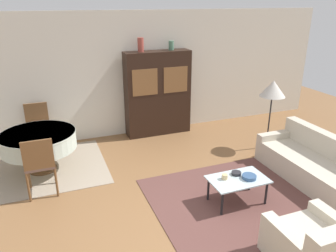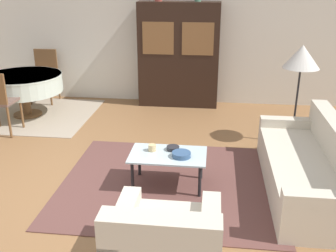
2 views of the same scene
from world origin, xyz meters
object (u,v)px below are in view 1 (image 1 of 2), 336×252
object	(u,v)px
bowl_small	(236,173)
bowl	(249,177)
dining_chair_near	(39,162)
coffee_table	(238,181)
dining_chair_far	(38,125)
display_cabinet	(158,93)
vase_tall	(141,45)
vase_short	(171,45)
dining_table	(39,141)
floor_lamp	(273,90)
armchair	(318,247)
cup	(225,177)
couch	(316,166)

from	to	relation	value
bowl_small	bowl	bearing A→B (deg)	-56.63
bowl	dining_chair_near	bearing A→B (deg)	155.36
coffee_table	dining_chair_far	world-z (taller)	dining_chair_far
dining_chair_near	dining_chair_far	bearing A→B (deg)	90.00
coffee_table	display_cabinet	world-z (taller)	display_cabinet
vase_tall	vase_short	size ratio (longest dim) A/B	1.46
dining_table	dining_chair_far	xyz separation A→B (m)	(-0.00, 0.87, -0.01)
dining_chair_near	vase_tall	bearing A→B (deg)	39.51
floor_lamp	vase_short	size ratio (longest dim) A/B	7.22
dining_chair_far	display_cabinet	bearing A→B (deg)	-178.23
display_cabinet	vase_short	distance (m)	1.08
bowl_small	vase_tall	distance (m)	3.41
floor_lamp	coffee_table	bearing A→B (deg)	-138.26
floor_lamp	armchair	bearing A→B (deg)	-117.36
armchair	display_cabinet	distance (m)	4.58
armchair	cup	world-z (taller)	armchair
display_cabinet	armchair	bearing A→B (deg)	-85.96
couch	floor_lamp	bearing A→B (deg)	-2.21
dining_table	dining_chair_near	size ratio (longest dim) A/B	1.32
floor_lamp	vase_tall	distance (m)	2.83
bowl	display_cabinet	bearing A→B (deg)	95.99
floor_lamp	vase_tall	xyz separation A→B (m)	(-2.19, 1.60, 0.78)
dining_chair_near	vase_short	xyz separation A→B (m)	(2.88, 1.81, 1.40)
display_cabinet	bowl	distance (m)	3.19
bowl	dining_table	bearing A→B (deg)	142.83
coffee_table	dining_chair_near	distance (m)	3.02
bowl	bowl_small	world-z (taller)	bowl
vase_tall	bowl_small	bearing A→B (deg)	-78.95
armchair	dining_table	bearing A→B (deg)	128.82
coffee_table	dining_table	xyz separation A→B (m)	(-2.73, 2.14, 0.22)
dining_chair_near	vase_tall	world-z (taller)	vase_tall
display_cabinet	vase_short	size ratio (longest dim) A/B	9.48
bowl	couch	bearing A→B (deg)	5.45
couch	dining_chair_near	world-z (taller)	dining_chair_near
dining_chair_far	vase_short	bearing A→B (deg)	-178.40
dining_chair_near	vase_tall	xyz separation A→B (m)	(2.20, 1.81, 1.44)
dining_table	floor_lamp	world-z (taller)	floor_lamp
couch	dining_table	xyz separation A→B (m)	(-4.34, 2.05, 0.30)
dining_table	floor_lamp	distance (m)	4.49
cup	vase_short	xyz separation A→B (m)	(0.34, 3.02, 1.52)
couch	floor_lamp	distance (m)	1.69
couch	coffee_table	world-z (taller)	couch
dining_chair_near	vase_short	world-z (taller)	vase_short
couch	dining_table	size ratio (longest dim) A/B	1.62
floor_lamp	dining_chair_near	bearing A→B (deg)	-177.25
coffee_table	display_cabinet	size ratio (longest dim) A/B	0.47
bowl_small	vase_tall	bearing A→B (deg)	101.05
dining_chair_far	vase_short	size ratio (longest dim) A/B	4.95
cup	bowl	bearing A→B (deg)	-18.74
dining_chair_far	floor_lamp	size ratio (longest dim) A/B	0.69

